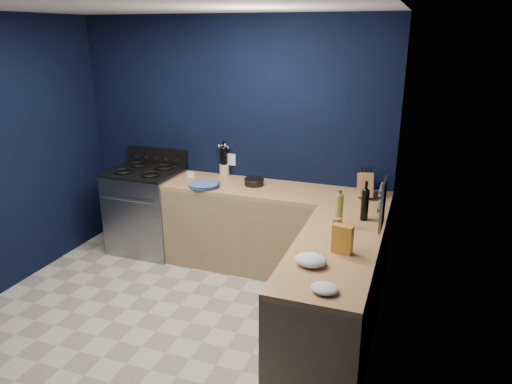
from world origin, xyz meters
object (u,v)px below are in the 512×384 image
at_px(gas_range, 147,211).
at_px(crouton_bag, 342,239).
at_px(knife_block, 365,185).
at_px(plate_stack, 204,185).
at_px(utensil_crock, 224,170).

bearing_deg(gas_range, crouton_bag, -26.73).
bearing_deg(knife_block, crouton_bag, -103.87).
relative_size(knife_block, crouton_bag, 1.10).
height_order(gas_range, plate_stack, plate_stack).
bearing_deg(utensil_crock, crouton_bag, -43.60).
distance_m(plate_stack, knife_block, 1.62).
xyz_separation_m(gas_range, knife_block, (2.42, 0.08, 0.56)).
relative_size(utensil_crock, knife_block, 0.57).
xyz_separation_m(gas_range, utensil_crock, (0.86, 0.27, 0.51)).
distance_m(plate_stack, crouton_bag, 1.92).
bearing_deg(crouton_bag, gas_range, 163.61).
xyz_separation_m(plate_stack, crouton_bag, (1.61, -1.05, 0.09)).
xyz_separation_m(utensil_crock, crouton_bag, (1.57, -1.49, 0.04)).
bearing_deg(gas_range, plate_stack, -11.62).
height_order(gas_range, utensil_crock, utensil_crock).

